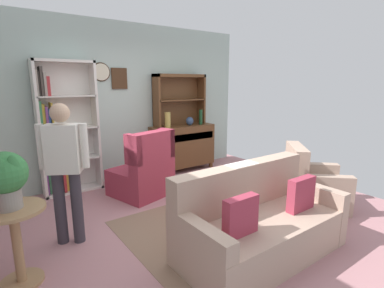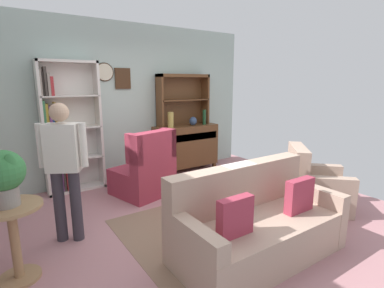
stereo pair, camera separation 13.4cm
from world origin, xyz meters
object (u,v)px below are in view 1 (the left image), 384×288
Objects in this scene: bottle_wine at (201,117)px; wingback_chair at (144,172)px; coffee_table at (222,189)px; couch_floral at (259,224)px; armchair_floral at (313,186)px; sideboard_hutch at (179,93)px; plant_stand at (16,238)px; book_stack at (219,185)px; bookshelf at (63,133)px; sideboard at (183,146)px; potted_plant_large at (5,176)px; vase_round at (190,121)px; person_reading at (65,164)px; vase_tall at (168,120)px.

bottle_wine reaches higher than wingback_chair.
bottle_wine is at bearing 60.12° from coffee_table.
couch_floral is 1.60m from armchair_floral.
sideboard_hutch reaches higher than plant_stand.
bookshelf is at bearing 122.23° from book_stack.
bookshelf is 1.62× the size of sideboard.
potted_plant_large is at bearing -145.89° from sideboard_hutch.
bookshelf reaches higher than vase_round.
plant_stand is 0.85m from person_reading.
person_reading reaches higher than armchair_floral.
sideboard is at bearing 70.50° from coffee_table.
armchair_floral is (1.56, 0.35, -0.02)m from couch_floral.
bottle_wine is at bearing 28.62° from potted_plant_large.
plant_stand is (-1.84, -1.22, 0.06)m from wingback_chair.
vase_tall is at bearing -5.11° from bookshelf.
sideboard_hutch is 1.02× the size of armchair_floral.
vase_round reaches higher than couch_floral.
bottle_wine is 0.61× the size of potted_plant_large.
book_stack is (-0.14, -0.09, 0.12)m from coffee_table.
potted_plant_large is at bearing -149.20° from vase_round.
couch_floral is at bearing -167.20° from armchair_floral.
sideboard_hutch is (0.00, 0.11, 1.05)m from sideboard.
sideboard is 3.70m from plant_stand.
bottle_wine is 2.43m from book_stack.
person_reading is at bearing -146.03° from vase_tall.
bottle_wine is at bearing 22.94° from wingback_chair.
bookshelf is at bearing 176.22° from bottle_wine.
sideboard_hutch is 3.00m from armchair_floral.
wingback_chair is (-1.82, 1.77, 0.09)m from armchair_floral.
vase_round is at bearing 1.49° from vase_tall.
vase_tall is (1.83, -0.16, 0.09)m from bookshelf.
wingback_chair is 4.99× the size of book_stack.
bookshelf reaches higher than vase_tall.
vase_tall is 0.37× the size of coffee_table.
bookshelf is at bearing 176.35° from vase_round.
vase_tall is 0.98× the size of bottle_wine.
vase_round is 0.27m from bottle_wine.
bookshelf reaches higher than bottle_wine.
person_reading is 1.85m from book_stack.
person_reading reaches higher than coffee_table.
potted_plant_large is at bearing -146.80° from wingback_chair.
couch_floral is 1.16× the size of person_reading.
book_stack is at bearing -102.88° from vase_tall.
person_reading reaches higher than wingback_chair.
bottle_wine is (2.61, -0.17, 0.09)m from bookshelf.
vase_round is at bearing 99.62° from armchair_floral.
person_reading is (-2.56, -1.54, 0.40)m from sideboard.
wingback_chair is at bearing -152.60° from vase_round.
book_stack is (-0.46, -2.01, -0.60)m from vase_tall.
vase_round reaches higher than plant_stand.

